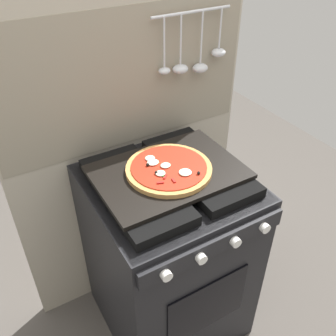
% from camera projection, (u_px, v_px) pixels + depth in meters
% --- Properties ---
extents(ground_plane, '(4.00, 4.00, 0.00)m').
position_uv_depth(ground_plane, '(168.00, 312.00, 1.93)').
color(ground_plane, '#4C4742').
extents(kitchen_backsplash, '(1.10, 0.09, 1.55)m').
position_uv_depth(kitchen_backsplash, '(132.00, 155.00, 1.70)').
color(kitchen_backsplash, '#B2A893').
rests_on(kitchen_backsplash, ground_plane).
extents(stove, '(0.60, 0.64, 0.90)m').
position_uv_depth(stove, '(168.00, 254.00, 1.66)').
color(stove, black).
rests_on(stove, ground_plane).
extents(baking_tray, '(0.54, 0.38, 0.02)m').
position_uv_depth(baking_tray, '(168.00, 172.00, 1.39)').
color(baking_tray, black).
rests_on(baking_tray, stove).
extents(pizza_left, '(0.32, 0.32, 0.03)m').
position_uv_depth(pizza_left, '(169.00, 169.00, 1.38)').
color(pizza_left, '#C18947').
rests_on(pizza_left, baking_tray).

